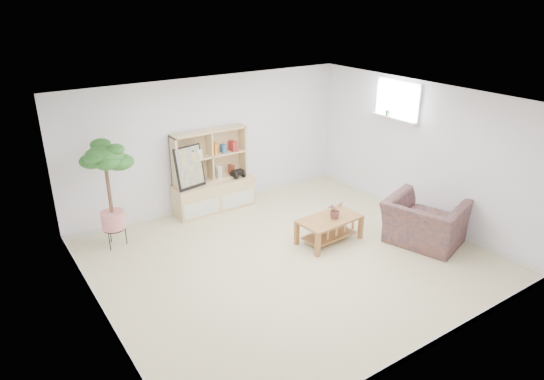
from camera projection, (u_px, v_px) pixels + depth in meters
floor at (290, 259)px, 7.34m from camera, size 5.50×5.00×0.01m
ceiling at (293, 102)px, 6.42m from camera, size 5.50×5.00×0.01m
walls at (291, 186)px, 6.88m from camera, size 5.51×5.01×2.40m
baseboard at (290, 256)px, 7.32m from camera, size 5.50×5.00×0.10m
window at (398, 100)px, 8.44m from camera, size 0.10×0.98×0.68m
window_sill at (394, 118)px, 8.53m from camera, size 0.14×1.00×0.04m
storage_unit at (213, 172)px, 8.72m from camera, size 1.49×0.50×1.49m
poster at (190, 167)px, 8.36m from camera, size 0.56×0.22×0.75m
toy_truck at (238, 173)px, 8.95m from camera, size 0.31×0.22×0.16m
coffee_table at (329, 230)px, 7.78m from camera, size 1.05×0.62×0.42m
table_plant at (335, 210)px, 7.66m from camera, size 0.29×0.27×0.27m
floor_tree at (110, 196)px, 7.40m from camera, size 0.81×0.81×1.72m
armchair at (425, 219)px, 7.64m from camera, size 1.30×1.40×0.85m
sill_plant at (388, 110)px, 8.60m from camera, size 0.12×0.10×0.21m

